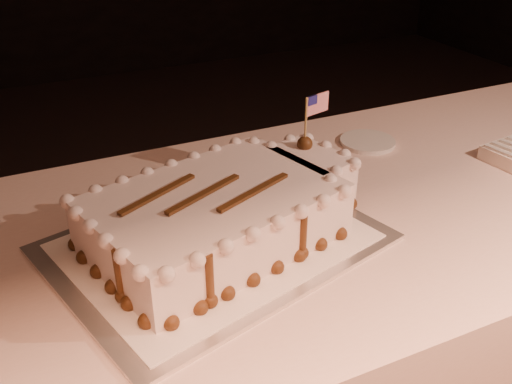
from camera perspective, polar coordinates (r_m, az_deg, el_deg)
name	(u,v)px	position (r m, az deg, el deg)	size (l,w,h in m)	color
banquet_table	(352,331)	(1.42, 9.57, -13.50)	(2.40, 0.80, 0.75)	beige
cake_board	(215,243)	(1.02, -4.08, -5.09)	(0.55, 0.41, 0.01)	silver
doily	(215,241)	(1.02, -4.09, -4.86)	(0.49, 0.37, 0.00)	white
sheet_cake	(227,211)	(1.01, -2.87, -1.90)	(0.54, 0.38, 0.21)	white
side_plate	(368,142)	(1.42, 11.10, 4.94)	(0.13, 0.13, 0.01)	silver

